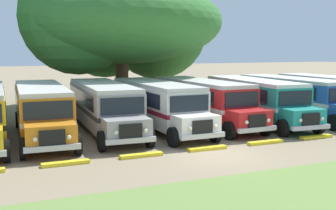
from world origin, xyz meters
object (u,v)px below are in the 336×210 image
object	(u,v)px
parked_bus_slot_8	(332,94)
broad_shade_tree	(118,25)
parked_bus_slot_4	(157,103)
parked_bus_slot_5	(203,100)
parked_bus_slot_2	(42,108)
parked_bus_slot_7	(294,95)
parked_bus_slot_3	(104,105)
parked_bus_slot_6	(255,98)

from	to	relation	value
parked_bus_slot_8	broad_shade_tree	xyz separation A→B (m)	(-13.18, 10.27, 5.22)
parked_bus_slot_4	broad_shade_tree	xyz separation A→B (m)	(0.65, 10.19, 5.22)
parked_bus_slot_5	broad_shade_tree	distance (m)	11.44
parked_bus_slot_2	parked_bus_slot_5	bearing A→B (deg)	92.99
parked_bus_slot_4	parked_bus_slot_7	size ratio (longest dim) A/B	1.00
parked_bus_slot_5	parked_bus_slot_3	bearing A→B (deg)	-92.16
parked_bus_slot_5	parked_bus_slot_7	bearing A→B (deg)	85.04
parked_bus_slot_2	parked_bus_slot_5	xyz separation A→B (m)	(10.08, 0.08, 0.00)
parked_bus_slot_5	parked_bus_slot_8	xyz separation A→B (m)	(10.50, -0.45, 0.00)
parked_bus_slot_8	parked_bus_slot_4	bearing A→B (deg)	-89.08
parked_bus_slot_3	parked_bus_slot_4	xyz separation A→B (m)	(3.22, -0.39, 0.00)
parked_bus_slot_4	parked_bus_slot_7	world-z (taller)	same
parked_bus_slot_7	parked_bus_slot_8	distance (m)	3.45
parked_bus_slot_3	broad_shade_tree	xyz separation A→B (m)	(3.86, 9.80, 5.22)
parked_bus_slot_2	parked_bus_slot_7	bearing A→B (deg)	91.59
parked_bus_slot_6	parked_bus_slot_8	distance (m)	6.94
parked_bus_slot_2	parked_bus_slot_3	world-z (taller)	same
parked_bus_slot_2	parked_bus_slot_7	distance (m)	17.14
parked_bus_slot_3	parked_bus_slot_6	distance (m)	10.14
parked_bus_slot_3	broad_shade_tree	world-z (taller)	broad_shade_tree
parked_bus_slot_4	broad_shade_tree	bearing A→B (deg)	175.56
parked_bus_slot_5	parked_bus_slot_6	bearing A→B (deg)	77.13
parked_bus_slot_8	parked_bus_slot_2	bearing A→B (deg)	-89.77
parked_bus_slot_3	parked_bus_slot_4	bearing A→B (deg)	85.60
parked_bus_slot_2	parked_bus_slot_6	xyz separation A→B (m)	(13.66, -0.61, 0.00)
parked_bus_slot_5	parked_bus_slot_2	bearing A→B (deg)	-91.56
parked_bus_slot_3	parked_bus_slot_7	xyz separation A→B (m)	(13.59, -0.38, 0.00)
parked_bus_slot_3	parked_bus_slot_6	bearing A→B (deg)	88.46
parked_bus_slot_4	broad_shade_tree	size ratio (longest dim) A/B	0.61
parked_bus_slot_7	parked_bus_slot_4	bearing A→B (deg)	-91.59
parked_bus_slot_3	broad_shade_tree	size ratio (longest dim) A/B	0.61
parked_bus_slot_2	parked_bus_slot_3	bearing A→B (deg)	94.08
parked_bus_slot_4	parked_bus_slot_7	distance (m)	10.37
parked_bus_slot_3	parked_bus_slot_5	world-z (taller)	same
parked_bus_slot_6	broad_shade_tree	bearing A→B (deg)	-145.55
parked_bus_slot_6	parked_bus_slot_7	size ratio (longest dim) A/B	1.00
parked_bus_slot_8	broad_shade_tree	distance (m)	17.51
parked_bus_slot_7	broad_shade_tree	world-z (taller)	broad_shade_tree
parked_bus_slot_7	parked_bus_slot_2	bearing A→B (deg)	-92.57
parked_bus_slot_5	parked_bus_slot_7	distance (m)	7.06
broad_shade_tree	parked_bus_slot_8	bearing A→B (deg)	-37.91
parked_bus_slot_6	parked_bus_slot_8	bearing A→B (deg)	95.65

